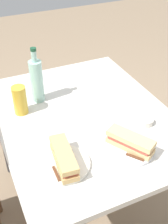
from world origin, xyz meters
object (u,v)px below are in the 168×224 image
(baguette_sandwich_far, at_px, (64,157))
(olive_bowl, at_px, (145,121))
(plate_far, at_px, (64,164))
(baguette_sandwich_near, at_px, (130,142))
(plate_near, at_px, (129,149))
(knife_far, at_px, (53,167))
(knife_near, at_px, (127,154))
(beer_glass, at_px, (20,100))
(dining_table, at_px, (84,131))
(water_bottle, at_px, (37,80))

(baguette_sandwich_far, bearing_deg, olive_bowl, -78.23)
(plate_far, bearing_deg, baguette_sandwich_near, -96.15)
(plate_near, distance_m, baguette_sandwich_near, 0.04)
(baguette_sandwich_near, relative_size, knife_far, 1.22)
(knife_far, bearing_deg, knife_near, -100.86)
(baguette_sandwich_near, xyz_separation_m, beer_glass, (0.48, 0.37, 0.03))
(knife_far, bearing_deg, dining_table, -42.92)
(baguette_sandwich_near, bearing_deg, dining_table, 13.99)
(baguette_sandwich_far, distance_m, olive_bowl, 0.48)
(baguette_sandwich_far, distance_m, knife_far, 0.06)
(water_bottle, distance_m, beer_glass, 0.15)
(knife_far, relative_size, beer_glass, 1.16)
(plate_near, bearing_deg, baguette_sandwich_far, 83.85)
(dining_table, height_order, beer_glass, beer_glass)
(plate_near, bearing_deg, water_bottle, 24.47)
(baguette_sandwich_far, height_order, water_bottle, water_bottle)
(baguette_sandwich_near, relative_size, plate_far, 0.99)
(knife_near, bearing_deg, plate_near, -47.10)
(beer_glass, bearing_deg, olive_bowl, -122.63)
(dining_table, xyz_separation_m, water_bottle, (0.23, 0.17, 0.24))
(dining_table, height_order, baguette_sandwich_far, baguette_sandwich_far)
(baguette_sandwich_near, relative_size, knife_near, 1.46)
(baguette_sandwich_near, xyz_separation_m, knife_far, (0.03, 0.35, -0.03))
(knife_near, relative_size, plate_far, 0.68)
(knife_far, height_order, olive_bowl, olive_bowl)
(knife_near, bearing_deg, olive_bowl, -51.61)
(baguette_sandwich_near, height_order, plate_far, baguette_sandwich_near)
(plate_far, height_order, beer_glass, beer_glass)
(knife_near, height_order, knife_far, same)
(beer_glass, bearing_deg, baguette_sandwich_near, -142.31)
(water_bottle, bearing_deg, baguette_sandwich_far, 174.55)
(plate_near, height_order, olive_bowl, olive_bowl)
(plate_near, xyz_separation_m, plate_far, (0.03, 0.30, 0.00))
(olive_bowl, bearing_deg, baguette_sandwich_far, 101.77)
(plate_far, bearing_deg, knife_far, 96.86)
(knife_far, xyz_separation_m, beer_glass, (0.45, 0.02, 0.06))
(plate_near, bearing_deg, knife_near, 132.90)
(baguette_sandwich_far, xyz_separation_m, beer_glass, (0.44, 0.07, 0.03))
(dining_table, relative_size, beer_glass, 7.13)
(plate_near, relative_size, beer_glass, 1.43)
(baguette_sandwich_far, bearing_deg, plate_near, -96.15)
(dining_table, distance_m, baguette_sandwich_near, 0.37)
(knife_near, bearing_deg, dining_table, 6.93)
(knife_far, relative_size, olive_bowl, 2.21)
(knife_near, bearing_deg, beer_glass, 33.02)
(knife_near, bearing_deg, plate_far, 75.92)
(knife_near, relative_size, baguette_sandwich_far, 0.66)
(plate_far, xyz_separation_m, knife_far, (-0.01, 0.05, 0.01))
(baguette_sandwich_near, distance_m, water_bottle, 0.61)
(olive_bowl, bearing_deg, dining_table, 53.21)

